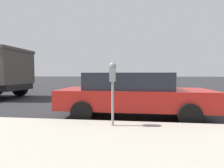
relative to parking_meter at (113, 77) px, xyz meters
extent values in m
plane|color=#2B2B2D|center=(2.65, -0.60, -1.35)|extent=(220.00, 220.00, 0.00)
cylinder|color=gray|center=(0.00, 0.00, -0.65)|extent=(0.06, 0.06, 1.09)
cube|color=gray|center=(0.00, 0.00, 0.07)|extent=(0.20, 0.14, 0.34)
sphere|color=gray|center=(0.00, 0.00, 0.27)|extent=(0.19, 0.19, 0.19)
cube|color=#19389E|center=(0.11, 0.00, 0.03)|extent=(0.01, 0.11, 0.12)
cube|color=black|center=(0.11, 0.00, 0.14)|extent=(0.01, 0.10, 0.08)
cube|color=#B21E19|center=(1.64, -0.53, -0.73)|extent=(1.87, 4.91, 0.61)
cube|color=#232833|center=(1.64, -0.33, -0.15)|extent=(1.63, 2.75, 0.54)
cylinder|color=black|center=(2.55, -2.05, -1.03)|extent=(0.22, 0.64, 0.64)
cylinder|color=black|center=(0.71, -2.04, -1.03)|extent=(0.22, 0.64, 0.64)
cylinder|color=black|center=(2.57, 0.99, -1.03)|extent=(0.22, 0.64, 0.64)
cylinder|color=black|center=(0.73, 1.00, -1.03)|extent=(0.22, 0.64, 0.64)
cylinder|color=black|center=(6.51, 6.93, -0.83)|extent=(0.32, 1.05, 1.04)
camera|label=1|loc=(-4.21, -0.48, 0.07)|focal=28.00mm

